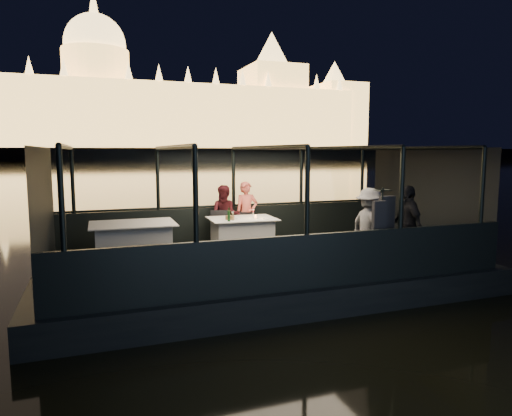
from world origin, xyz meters
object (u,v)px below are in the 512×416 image
object	(u,v)px
coat_stand	(381,227)
person_man_maroon	(225,215)
dining_table_central	(242,235)
passenger_dark	(407,221)
dining_table_aft	(133,247)
person_woman_coral	(247,214)
chair_port_right	(249,228)
wine_bottle	(229,214)
passenger_stripe	(370,221)
chair_port_left	(221,230)

from	to	relation	value
coat_stand	person_man_maroon	size ratio (longest dim) A/B	1.10
dining_table_central	passenger_dark	distance (m)	3.49
dining_table_aft	person_man_maroon	world-z (taller)	person_man_maroon
dining_table_central	person_woman_coral	distance (m)	0.88
dining_table_aft	chair_port_right	size ratio (longest dim) A/B	2.01
person_woman_coral	wine_bottle	size ratio (longest dim) A/B	5.33
chair_port_right	person_woman_coral	xyz separation A→B (m)	(0.04, 0.27, 0.30)
person_woman_coral	person_man_maroon	world-z (taller)	person_woman_coral
passenger_dark	passenger_stripe	bearing A→B (deg)	-102.67
passenger_dark	chair_port_left	bearing A→B (deg)	-120.97
chair_port_left	passenger_stripe	size ratio (longest dim) A/B	0.57
dining_table_central	person_man_maroon	xyz separation A→B (m)	(-0.18, 0.72, 0.36)
dining_table_central	coat_stand	bearing A→B (deg)	-57.67
coat_stand	person_man_maroon	xyz separation A→B (m)	(-1.89, 3.43, -0.15)
dining_table_aft	wine_bottle	xyz separation A→B (m)	(1.97, 0.11, 0.53)
chair_port_left	passenger_stripe	xyz separation A→B (m)	(2.41, -2.27, 0.40)
coat_stand	passenger_stripe	bearing A→B (deg)	68.45
dining_table_aft	wine_bottle	world-z (taller)	wine_bottle
dining_table_central	person_man_maroon	distance (m)	0.83
chair_port_left	chair_port_right	distance (m)	0.66
passenger_dark	wine_bottle	world-z (taller)	passenger_dark
chair_port_right	passenger_stripe	world-z (taller)	passenger_stripe
chair_port_right	coat_stand	size ratio (longest dim) A/B	0.50
chair_port_right	person_woman_coral	bearing A→B (deg)	89.67
dining_table_aft	chair_port_left	distance (m)	2.22
dining_table_central	person_man_maroon	bearing A→B (deg)	103.71
chair_port_right	wine_bottle	bearing A→B (deg)	-124.29
passenger_stripe	chair_port_right	bearing A→B (deg)	34.28
dining_table_aft	coat_stand	xyz separation A→B (m)	(4.09, -2.25, 0.51)
chair_port_right	person_man_maroon	distance (m)	0.63
passenger_dark	dining_table_aft	bearing A→B (deg)	-99.34
chair_port_left	person_woman_coral	size ratio (longest dim) A/B	0.57
wine_bottle	passenger_stripe	bearing A→B (deg)	-30.83
person_man_maroon	wine_bottle	size ratio (longest dim) A/B	5.08
chair_port_left	person_man_maroon	size ratio (longest dim) A/B	0.60
coat_stand	passenger_dark	distance (m)	1.22
chair_port_left	coat_stand	xyz separation A→B (m)	(2.06, -3.16, 0.45)
dining_table_central	chair_port_right	world-z (taller)	chair_port_right
dining_table_aft	person_woman_coral	world-z (taller)	person_woman_coral
chair_port_right	coat_stand	distance (m)	3.48
dining_table_central	chair_port_right	size ratio (longest dim) A/B	1.81
dining_table_central	coat_stand	size ratio (longest dim) A/B	0.91
dining_table_aft	chair_port_right	distance (m)	2.84
dining_table_central	chair_port_left	world-z (taller)	chair_port_left
passenger_dark	wine_bottle	xyz separation A→B (m)	(-3.16, 1.74, 0.06)
dining_table_central	dining_table_aft	distance (m)	2.42
dining_table_central	wine_bottle	distance (m)	0.75
coat_stand	person_man_maroon	bearing A→B (deg)	118.86
chair_port_left	person_man_maroon	world-z (taller)	person_man_maroon
passenger_stripe	coat_stand	bearing A→B (deg)	155.12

